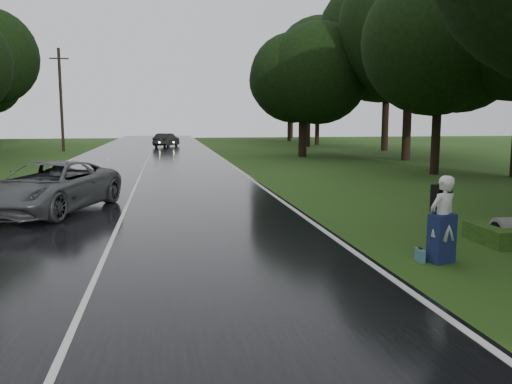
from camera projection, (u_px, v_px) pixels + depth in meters
ground at (91, 289)px, 9.79m from camera, size 160.00×160.00×0.00m
road at (140, 175)px, 29.31m from camera, size 12.00×140.00×0.04m
lane_center at (140, 175)px, 29.30m from camera, size 0.12×140.00×0.01m
grey_car at (49, 187)px, 17.70m from camera, size 4.69×6.69×1.70m
far_car at (166, 140)px, 59.02m from camera, size 3.06×4.88×1.52m
hitchhiker at (442, 222)px, 11.55m from camera, size 0.83×0.79×1.95m
suitcase at (420, 255)px, 11.68m from camera, size 0.17×0.41×0.28m
utility_pole_far at (64, 151)px, 51.35m from camera, size 1.80×0.28×9.93m
tree_right_d at (434, 174)px, 30.18m from camera, size 8.27×8.27×12.92m
tree_right_e at (302, 157)px, 44.18m from camera, size 7.24×7.24×11.32m
tree_right_f at (307, 147)px, 59.99m from camera, size 9.41×9.41×14.70m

